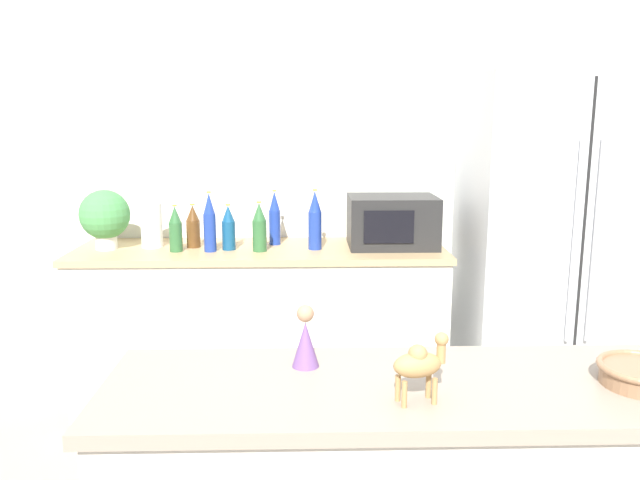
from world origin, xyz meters
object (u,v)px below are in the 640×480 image
(refrigerator, at_px, (553,246))
(back_bottle_1, at_px, (175,229))
(potted_plant, at_px, (105,216))
(back_bottle_4, at_px, (229,228))
(back_bottle_2, at_px, (275,219))
(camel_figurine, at_px, (420,363))
(wise_man_figurine_blue, at_px, (305,340))
(back_bottle_3, at_px, (193,227))
(microwave, at_px, (392,221))
(back_bottle_5, at_px, (210,223))
(back_bottle_0, at_px, (259,228))
(back_bottle_6, at_px, (315,221))
(paper_towel_roll, at_px, (152,225))

(refrigerator, bearing_deg, back_bottle_1, -179.55)
(potted_plant, bearing_deg, back_bottle_4, -2.61)
(potted_plant, bearing_deg, back_bottle_2, 6.71)
(potted_plant, xyz_separation_m, camel_figurine, (1.33, -2.06, -0.01))
(back_bottle_2, bearing_deg, back_bottle_4, -150.48)
(wise_man_figurine_blue, bearing_deg, back_bottle_2, 94.87)
(potted_plant, distance_m, back_bottle_3, 0.47)
(back_bottle_2, bearing_deg, camel_figurine, -79.06)
(microwave, height_order, back_bottle_1, microwave)
(potted_plant, xyz_separation_m, back_bottle_5, (0.57, -0.07, -0.03))
(back_bottle_1, relative_size, back_bottle_2, 0.82)
(back_bottle_1, bearing_deg, back_bottle_2, 18.69)
(wise_man_figurine_blue, bearing_deg, back_bottle_0, 97.70)
(microwave, height_order, back_bottle_5, back_bottle_5)
(back_bottle_2, distance_m, back_bottle_6, 0.26)
(back_bottle_1, height_order, back_bottle_4, back_bottle_1)
(back_bottle_1, bearing_deg, refrigerator, 0.45)
(microwave, relative_size, back_bottle_6, 1.47)
(paper_towel_roll, relative_size, back_bottle_5, 0.75)
(back_bottle_1, xyz_separation_m, back_bottle_3, (0.07, 0.11, -0.00))
(paper_towel_roll, xyz_separation_m, microwave, (1.32, -0.02, 0.02))
(microwave, height_order, wise_man_figurine_blue, microwave)
(back_bottle_1, bearing_deg, camel_figurine, -64.75)
(refrigerator, xyz_separation_m, back_bottle_4, (-1.77, 0.02, 0.10))
(camel_figurine, bearing_deg, microwave, 83.64)
(paper_towel_roll, xyz_separation_m, back_bottle_4, (0.43, -0.08, -0.00))
(paper_towel_roll, relative_size, back_bottle_1, 0.96)
(back_bottle_1, bearing_deg, paper_towel_roll, 142.28)
(camel_figurine, bearing_deg, back_bottle_6, 95.50)
(refrigerator, distance_m, back_bottle_4, 1.77)
(paper_towel_roll, distance_m, back_bottle_2, 0.68)
(back_bottle_3, height_order, camel_figurine, back_bottle_3)
(back_bottle_3, distance_m, back_bottle_4, 0.21)
(refrigerator, xyz_separation_m, back_bottle_2, (-1.52, 0.16, 0.13))
(back_bottle_2, relative_size, camel_figurine, 1.93)
(refrigerator, xyz_separation_m, back_bottle_5, (-1.86, -0.02, 0.14))
(back_bottle_0, height_order, back_bottle_3, back_bottle_0)
(back_bottle_5, bearing_deg, back_bottle_4, 24.50)
(back_bottle_4, relative_size, back_bottle_6, 0.76)
(microwave, bearing_deg, refrigerator, -5.79)
(camel_figurine, bearing_deg, back_bottle_1, 115.25)
(paper_towel_roll, bearing_deg, back_bottle_1, -37.72)
(back_bottle_4, bearing_deg, back_bottle_1, -172.11)
(paper_towel_roll, relative_size, back_bottle_0, 0.90)
(back_bottle_1, bearing_deg, wise_man_figurine_blue, -68.89)
(back_bottle_0, bearing_deg, paper_towel_roll, 168.26)
(paper_towel_roll, bearing_deg, microwave, -0.65)
(back_bottle_1, bearing_deg, back_bottle_4, 7.89)
(back_bottle_0, distance_m, back_bottle_3, 0.39)
(back_bottle_5, bearing_deg, potted_plant, 172.72)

